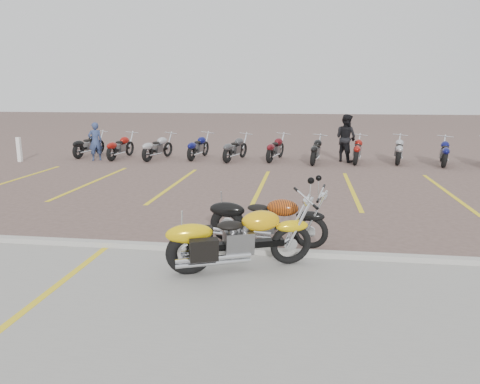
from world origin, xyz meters
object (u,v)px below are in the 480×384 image
at_px(yellow_cruiser, 237,241).
at_px(bollard, 19,149).
at_px(person_b, 346,138).
at_px(flame_cruiser, 265,221).
at_px(person_a, 95,142).

bearing_deg(yellow_cruiser, bollard, 113.21).
bearing_deg(yellow_cruiser, person_b, 55.83).
height_order(flame_cruiser, person_b, person_b).
xyz_separation_m(yellow_cruiser, flame_cruiser, (0.34, 1.31, -0.03)).
bearing_deg(flame_cruiser, yellow_cruiser, -95.72).
distance_m(yellow_cruiser, bollard, 14.92).
xyz_separation_m(flame_cruiser, bollard, (-10.94, 9.19, 0.04)).
relative_size(flame_cruiser, bollard, 2.26).
xyz_separation_m(flame_cruiser, person_a, (-7.96, 9.94, 0.33)).
distance_m(flame_cruiser, bollard, 14.29).
bearing_deg(person_b, yellow_cruiser, 121.75).
xyz_separation_m(yellow_cruiser, person_a, (-7.62, 11.25, 0.30)).
distance_m(yellow_cruiser, person_b, 12.68).
bearing_deg(person_a, bollard, -23.50).
height_order(yellow_cruiser, person_a, person_a).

